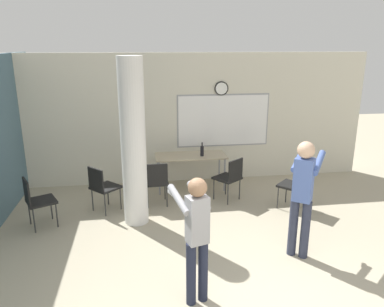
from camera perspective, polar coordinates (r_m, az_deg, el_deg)
The scene contains 11 objects.
wall_back at distance 8.18m, azimuth -0.55°, elevation 5.34°, with size 8.00×0.15×2.80m.
support_pillar at distance 6.20m, azimuth -8.93°, elevation 1.50°, with size 0.41×0.41×2.80m.
folding_table at distance 7.82m, azimuth -0.21°, elevation -0.64°, with size 1.47×0.64×0.74m.
bottle_on_table at distance 7.71m, azimuth 1.54°, elevation 0.42°, with size 0.07×0.07×0.29m.
chair_table_left at distance 7.07m, azimuth -5.43°, elevation -4.06°, with size 0.45×0.45×0.87m.
chair_by_left_wall at distance 6.73m, azimuth -22.62°, elevation -6.39°, with size 0.59×0.59×0.87m.
chair_table_right at distance 7.29m, azimuth 5.81°, elevation -3.43°, with size 0.62×0.62×0.87m.
chair_near_pillar at distance 6.97m, azimuth -13.50°, elevation -4.75°, with size 0.62×0.62×0.87m.
chair_mid_room at distance 7.15m, azimuth 15.55°, elevation -4.38°, with size 0.62×0.62×0.87m.
person_playing_front at distance 4.35m, azimuth 0.64°, elevation -11.70°, with size 0.47×0.63×1.58m.
person_playing_side at distance 5.46m, azimuth 16.54°, elevation -5.39°, with size 0.62×0.70×1.72m.
Camera 1 is at (-1.07, -2.90, 2.98)m, focal length 35.00 mm.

